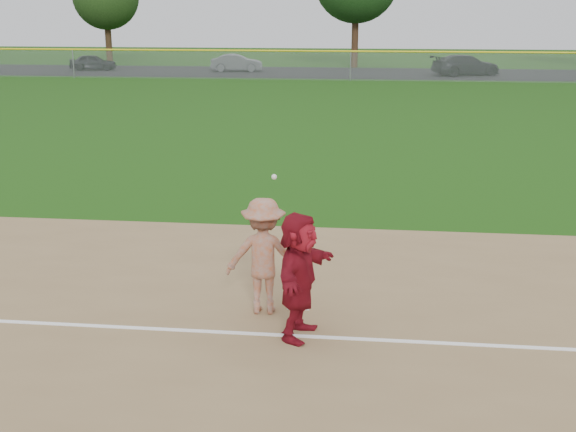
# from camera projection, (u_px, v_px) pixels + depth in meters

# --- Properties ---
(ground) EXTENTS (160.00, 160.00, 0.00)m
(ground) POSITION_uv_depth(u_px,v_px,m) (278.00, 315.00, 12.08)
(ground) COLOR #1A470D
(ground) RESTS_ON ground
(foul_line) EXTENTS (60.00, 0.10, 0.01)m
(foul_line) POSITION_uv_depth(u_px,v_px,m) (272.00, 335.00, 11.31)
(foul_line) COLOR white
(foul_line) RESTS_ON infield_dirt
(parking_asphalt) EXTENTS (120.00, 10.00, 0.01)m
(parking_asphalt) POSITION_uv_depth(u_px,v_px,m) (352.00, 73.00, 55.96)
(parking_asphalt) COLOR black
(parking_asphalt) RESTS_ON ground
(first_base) EXTENTS (0.39, 0.39, 0.09)m
(first_base) POSITION_uv_depth(u_px,v_px,m) (299.00, 303.00, 12.41)
(first_base) COLOR white
(first_base) RESTS_ON infield_dirt
(base_runner) EXTENTS (1.02, 1.95, 2.01)m
(base_runner) POSITION_uv_depth(u_px,v_px,m) (299.00, 276.00, 11.01)
(base_runner) COLOR maroon
(base_runner) RESTS_ON infield_dirt
(car_left) EXTENTS (3.90, 2.21, 1.25)m
(car_left) POSITION_uv_depth(u_px,v_px,m) (93.00, 62.00, 58.26)
(car_left) COLOR black
(car_left) RESTS_ON parking_asphalt
(car_mid) EXTENTS (4.20, 1.92, 1.34)m
(car_mid) POSITION_uv_depth(u_px,v_px,m) (237.00, 63.00, 57.05)
(car_mid) COLOR #4E5055
(car_mid) RESTS_ON parking_asphalt
(car_right) EXTENTS (5.57, 3.88, 1.50)m
(car_right) POSITION_uv_depth(u_px,v_px,m) (466.00, 65.00, 53.78)
(car_right) COLOR black
(car_right) RESTS_ON parking_asphalt
(first_base_play) EXTENTS (1.30, 0.77, 2.36)m
(first_base_play) POSITION_uv_depth(u_px,v_px,m) (264.00, 256.00, 11.93)
(first_base_play) COLOR gray
(first_base_play) RESTS_ON infield_dirt
(outfield_fence) EXTENTS (110.00, 0.12, 110.00)m
(outfield_fence) POSITION_uv_depth(u_px,v_px,m) (351.00, 52.00, 49.69)
(outfield_fence) COLOR #999EA0
(outfield_fence) RESTS_ON ground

